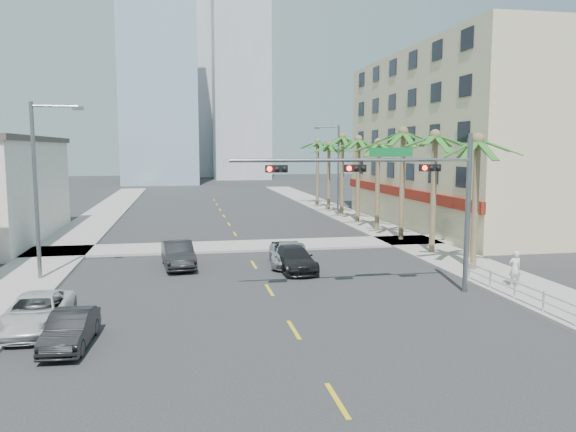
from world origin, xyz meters
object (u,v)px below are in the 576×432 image
at_px(car_parked_mid, 70,329).
at_px(pedestrian, 515,268).
at_px(car_lane_left, 178,254).
at_px(traffic_signal_mast, 403,185).
at_px(car_lane_center, 289,254).
at_px(car_lane_right, 294,259).
at_px(car_parked_far, 36,312).

bearing_deg(car_parked_mid, pedestrian, 16.05).
bearing_deg(car_lane_left, traffic_signal_mast, -45.24).
relative_size(car_lane_left, car_lane_center, 0.96).
xyz_separation_m(car_lane_center, car_lane_right, (0.00, -1.48, 0.01)).
bearing_deg(car_parked_far, traffic_signal_mast, 8.01).
bearing_deg(car_parked_far, car_lane_left, 63.51).
xyz_separation_m(car_parked_far, car_lane_right, (11.40, 8.22, 0.01)).
height_order(traffic_signal_mast, car_parked_far, traffic_signal_mast).
bearing_deg(car_lane_left, car_parked_mid, -112.17).
xyz_separation_m(traffic_signal_mast, car_lane_right, (-3.78, 6.07, -4.40)).
relative_size(car_parked_mid, car_lane_center, 0.78).
relative_size(car_parked_far, car_lane_center, 1.00).
bearing_deg(traffic_signal_mast, car_parked_mid, -162.37).
distance_m(car_parked_far, car_lane_center, 14.97).
bearing_deg(car_lane_left, car_lane_right, -24.39).
height_order(traffic_signal_mast, car_parked_mid, traffic_signal_mast).
bearing_deg(pedestrian, car_parked_far, 5.85).
xyz_separation_m(car_parked_mid, car_lane_right, (9.80, 10.38, 0.05)).
bearing_deg(traffic_signal_mast, car_lane_left, 141.19).
bearing_deg(car_parked_far, car_lane_right, 35.74).
bearing_deg(car_lane_center, car_parked_mid, -122.68).
xyz_separation_m(car_parked_mid, car_parked_far, (-1.60, 2.16, 0.05)).
xyz_separation_m(car_lane_left, car_lane_right, (6.30, -2.04, -0.08)).
distance_m(car_parked_far, car_lane_left, 11.46).
height_order(traffic_signal_mast, car_lane_center, traffic_signal_mast).
bearing_deg(car_lane_right, pedestrian, -35.55).
relative_size(traffic_signal_mast, car_parked_far, 2.35).
height_order(car_lane_right, pedestrian, pedestrian).
bearing_deg(car_lane_right, car_parked_mid, -136.97).
bearing_deg(pedestrian, car_lane_center, -38.13).
bearing_deg(car_lane_left, car_lane_center, -11.53).
xyz_separation_m(car_lane_left, pedestrian, (15.88, -8.01, 0.27)).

